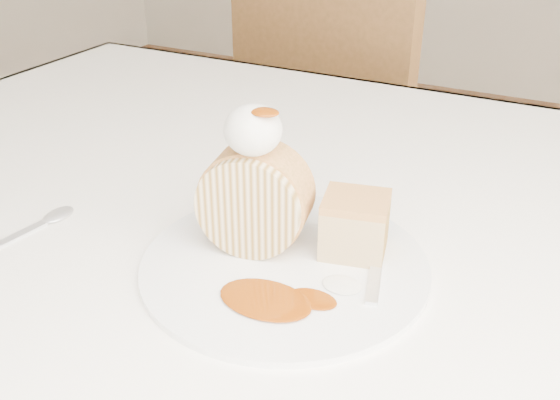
% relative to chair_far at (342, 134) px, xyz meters
% --- Properties ---
extents(table, '(1.40, 0.90, 0.75)m').
position_rel_chair_far_xyz_m(table, '(0.26, -0.71, 0.13)').
color(table, white).
rests_on(table, ground).
extents(chair_far, '(0.51, 0.51, 0.92)m').
position_rel_chair_far_xyz_m(chair_far, '(0.00, 0.00, 0.00)').
color(chair_far, brown).
rests_on(chair_far, ground).
extents(plate, '(0.32, 0.32, 0.01)m').
position_rel_chair_far_xyz_m(plate, '(0.27, -0.84, 0.23)').
color(plate, white).
rests_on(plate, table).
extents(roulade_slice, '(0.11, 0.07, 0.10)m').
position_rel_chair_far_xyz_m(roulade_slice, '(0.23, -0.83, 0.28)').
color(roulade_slice, beige).
rests_on(roulade_slice, plate).
extents(cake_chunk, '(0.07, 0.07, 0.05)m').
position_rel_chair_far_xyz_m(cake_chunk, '(0.32, -0.79, 0.26)').
color(cake_chunk, '#D2884F').
rests_on(cake_chunk, plate).
extents(whipped_cream, '(0.05, 0.05, 0.05)m').
position_rel_chair_far_xyz_m(whipped_cream, '(0.23, -0.83, 0.35)').
color(whipped_cream, white).
rests_on(whipped_cream, roulade_slice).
extents(caramel_drizzle, '(0.03, 0.02, 0.01)m').
position_rel_chair_far_xyz_m(caramel_drizzle, '(0.25, -0.83, 0.38)').
color(caramel_drizzle, '#7A3005').
rests_on(caramel_drizzle, whipped_cream).
extents(caramel_pool, '(0.09, 0.07, 0.00)m').
position_rel_chair_far_xyz_m(caramel_pool, '(0.28, -0.90, 0.23)').
color(caramel_pool, '#7A3005').
rests_on(caramel_pool, plate).
extents(fork, '(0.06, 0.16, 0.00)m').
position_rel_chair_far_xyz_m(fork, '(0.35, -0.81, 0.23)').
color(fork, silver).
rests_on(fork, plate).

